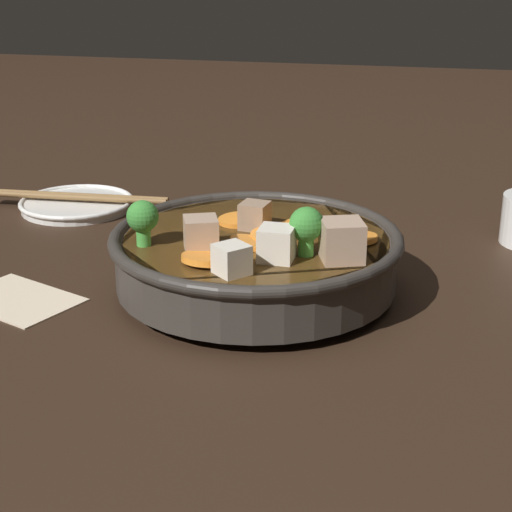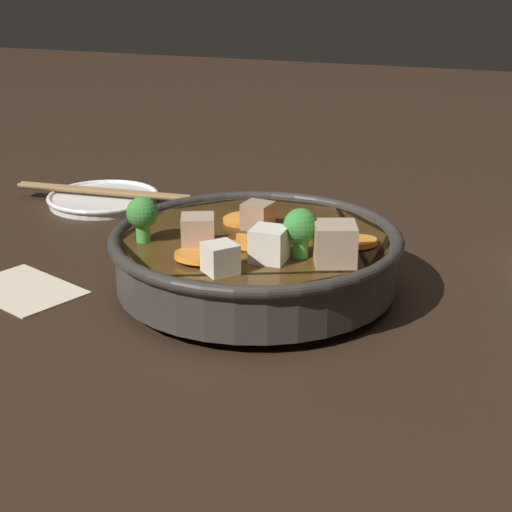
# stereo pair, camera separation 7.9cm
# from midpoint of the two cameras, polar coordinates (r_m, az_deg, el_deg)

# --- Properties ---
(ground_plane) EXTENTS (3.00, 3.00, 0.00)m
(ground_plane) POSITION_cam_midpoint_polar(r_m,az_deg,el_deg) (0.81, -2.81, -2.54)
(ground_plane) COLOR black
(stirfry_bowl) EXTENTS (0.27, 0.27, 0.10)m
(stirfry_bowl) POSITION_cam_midpoint_polar(r_m,az_deg,el_deg) (0.79, -2.85, 0.05)
(stirfry_bowl) COLOR #38332D
(stirfry_bowl) RESTS_ON ground_plane
(side_saucer) EXTENTS (0.14, 0.14, 0.01)m
(side_saucer) POSITION_cam_midpoint_polar(r_m,az_deg,el_deg) (1.08, -13.95, 3.36)
(side_saucer) COLOR white
(side_saucer) RESTS_ON ground_plane
(napkin) EXTENTS (0.13, 0.11, 0.00)m
(napkin) POSITION_cam_midpoint_polar(r_m,az_deg,el_deg) (0.83, -18.29, -2.79)
(napkin) COLOR beige
(napkin) RESTS_ON ground_plane
(chopsticks_pair) EXTENTS (0.23, 0.03, 0.01)m
(chopsticks_pair) POSITION_cam_midpoint_polar(r_m,az_deg,el_deg) (1.08, -14.00, 3.84)
(chopsticks_pair) COLOR olive
(chopsticks_pair) RESTS_ON side_saucer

